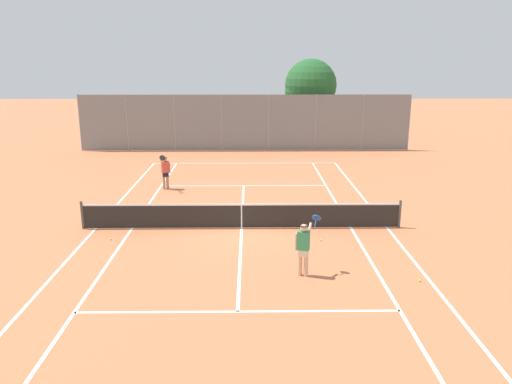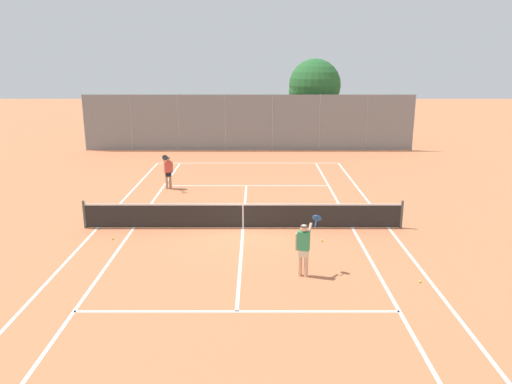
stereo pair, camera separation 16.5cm
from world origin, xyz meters
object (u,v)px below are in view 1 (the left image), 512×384
object	(u,v)px
loose_tennis_ball_1	(163,225)
tree_behind_left	(309,87)
player_far_left	(165,170)
loose_tennis_ball_3	(366,216)
tennis_net	(242,215)
loose_tennis_ball_0	(321,240)
player_near_side	(304,246)
loose_tennis_ball_2	(111,239)
loose_tennis_ball_4	(420,281)

from	to	relation	value
loose_tennis_ball_1	tree_behind_left	size ratio (longest dim) A/B	0.01
player_far_left	loose_tennis_ball_3	xyz separation A→B (m)	(8.80, -4.52, -0.89)
loose_tennis_ball_3	tennis_net	bearing A→B (deg)	-165.48
loose_tennis_ball_3	tree_behind_left	size ratio (longest dim) A/B	0.01
loose_tennis_ball_0	loose_tennis_ball_3	bearing A→B (deg)	50.71
player_far_left	loose_tennis_ball_1	distance (m)	5.68
tennis_net	tree_behind_left	bearing A→B (deg)	76.34
loose_tennis_ball_0	tree_behind_left	xyz separation A→B (m)	(1.79, 20.28, 4.11)
tennis_net	tree_behind_left	size ratio (longest dim) A/B	1.95
tennis_net	loose_tennis_ball_3	distance (m)	5.20
player_near_side	loose_tennis_ball_0	world-z (taller)	player_near_side
player_near_side	loose_tennis_ball_2	size ratio (longest dim) A/B	26.88
loose_tennis_ball_1	loose_tennis_ball_4	world-z (taller)	same
tennis_net	loose_tennis_ball_1	distance (m)	3.05
loose_tennis_ball_1	tree_behind_left	distance (m)	20.51
player_near_side	loose_tennis_ball_2	world-z (taller)	player_near_side
loose_tennis_ball_3	loose_tennis_ball_2	bearing A→B (deg)	-165.21
player_near_side	loose_tennis_ball_3	world-z (taller)	player_near_side
loose_tennis_ball_2	loose_tennis_ball_3	world-z (taller)	same
loose_tennis_ball_1	loose_tennis_ball_4	size ratio (longest dim) A/B	1.00
tennis_net	loose_tennis_ball_2	distance (m)	4.77
player_far_left	loose_tennis_ball_1	xyz separation A→B (m)	(0.78, -5.56, -0.89)
tennis_net	loose_tennis_ball_4	distance (m)	7.02
loose_tennis_ball_3	tree_behind_left	xyz separation A→B (m)	(-0.43, 17.57, 4.11)
tennis_net	loose_tennis_ball_4	world-z (taller)	tennis_net
loose_tennis_ball_3	loose_tennis_ball_4	distance (m)	6.01
tennis_net	player_near_side	size ratio (longest dim) A/B	6.76
loose_tennis_ball_3	loose_tennis_ball_4	xyz separation A→B (m)	(0.17, -6.01, 0.00)
tree_behind_left	player_near_side	bearing A→B (deg)	-96.69
loose_tennis_ball_0	player_far_left	bearing A→B (deg)	132.30
loose_tennis_ball_2	tree_behind_left	bearing A→B (deg)	65.48
loose_tennis_ball_0	loose_tennis_ball_1	bearing A→B (deg)	163.90
player_near_side	loose_tennis_ball_3	xyz separation A→B (m)	(3.14, 5.55, -0.89)
player_far_left	loose_tennis_ball_4	xyz separation A→B (m)	(8.97, -10.53, -0.89)
tennis_net	player_near_side	xyz separation A→B (m)	(1.88, -4.25, 0.42)
loose_tennis_ball_1	loose_tennis_ball_3	world-z (taller)	same
player_near_side	loose_tennis_ball_2	distance (m)	7.19
player_near_side	loose_tennis_ball_1	distance (m)	6.71
player_far_left	tree_behind_left	xyz separation A→B (m)	(8.37, 13.05, 3.21)
loose_tennis_ball_1	loose_tennis_ball_3	bearing A→B (deg)	7.39
player_near_side	loose_tennis_ball_1	bearing A→B (deg)	137.27
loose_tennis_ball_4	tennis_net	bearing A→B (deg)	137.73
loose_tennis_ball_2	loose_tennis_ball_4	xyz separation A→B (m)	(9.77, -3.48, 0.00)
player_near_side	player_far_left	world-z (taller)	same
loose_tennis_ball_2	player_near_side	bearing A→B (deg)	-25.02
loose_tennis_ball_0	player_near_side	bearing A→B (deg)	-107.94
player_far_left	loose_tennis_ball_2	xyz separation A→B (m)	(-0.80, -7.05, -0.89)
tennis_net	loose_tennis_ball_0	distance (m)	3.17
player_near_side	loose_tennis_ball_0	distance (m)	3.11
loose_tennis_ball_2	tennis_net	bearing A→B (deg)	15.08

